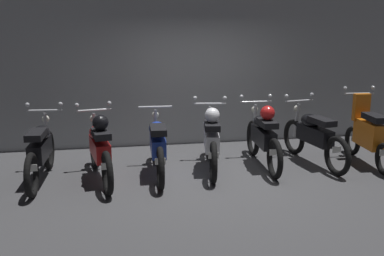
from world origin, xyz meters
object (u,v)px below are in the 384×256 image
object	(u,v)px
motorbike_slot_1	(100,148)
motorbike_slot_2	(158,145)
motorbike_slot_3	(211,139)
motorbike_slot_6	(368,134)
motorbike_slot_5	(314,136)
motorbike_slot_4	(263,136)
motorbike_slot_0	(40,150)

from	to	relation	value
motorbike_slot_1	motorbike_slot_2	xyz separation A→B (m)	(0.91, 0.11, -0.04)
motorbike_slot_1	motorbike_slot_3	bearing A→B (deg)	7.18
motorbike_slot_2	motorbike_slot_6	world-z (taller)	motorbike_slot_6
motorbike_slot_3	motorbike_slot_2	bearing A→B (deg)	-172.44
motorbike_slot_3	motorbike_slot_5	bearing A→B (deg)	-0.30
motorbike_slot_4	motorbike_slot_0	bearing A→B (deg)	-178.22
motorbike_slot_3	motorbike_slot_4	xyz separation A→B (m)	(0.90, 0.01, 0.00)
motorbike_slot_6	motorbike_slot_3	bearing A→B (deg)	176.42
motorbike_slot_4	motorbike_slot_6	xyz separation A→B (m)	(1.81, -0.18, -0.00)
motorbike_slot_1	motorbike_slot_2	bearing A→B (deg)	6.79
motorbike_slot_0	motorbike_slot_6	distance (m)	5.43
motorbike_slot_0	motorbike_slot_5	world-z (taller)	same
motorbike_slot_2	motorbike_slot_4	xyz separation A→B (m)	(1.81, 0.13, 0.04)
motorbike_slot_2	motorbike_slot_0	bearing A→B (deg)	179.29
motorbike_slot_0	motorbike_slot_4	bearing A→B (deg)	1.78
motorbike_slot_0	motorbike_slot_4	distance (m)	3.62
motorbike_slot_6	motorbike_slot_5	bearing A→B (deg)	170.03
motorbike_slot_0	motorbike_slot_1	xyz separation A→B (m)	(0.90, -0.13, 0.04)
motorbike_slot_0	motorbike_slot_3	world-z (taller)	same
motorbike_slot_4	motorbike_slot_5	size ratio (longest dim) A/B	1.01
motorbike_slot_6	motorbike_slot_4	bearing A→B (deg)	174.18
motorbike_slot_5	motorbike_slot_4	bearing A→B (deg)	178.45
motorbike_slot_1	motorbike_slot_0	bearing A→B (deg)	171.76
motorbike_slot_0	motorbike_slot_6	xyz separation A→B (m)	(5.43, -0.07, 0.04)
motorbike_slot_6	motorbike_slot_1	bearing A→B (deg)	-179.26
motorbike_slot_5	motorbike_slot_3	bearing A→B (deg)	179.70
motorbike_slot_3	motorbike_slot_1	bearing A→B (deg)	-172.82
motorbike_slot_3	motorbike_slot_6	world-z (taller)	motorbike_slot_6
motorbike_slot_6	motorbike_slot_0	bearing A→B (deg)	179.24
motorbike_slot_0	motorbike_slot_4	world-z (taller)	same
motorbike_slot_0	motorbike_slot_3	xyz separation A→B (m)	(2.71, 0.10, 0.04)
motorbike_slot_4	motorbike_slot_6	world-z (taller)	motorbike_slot_6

